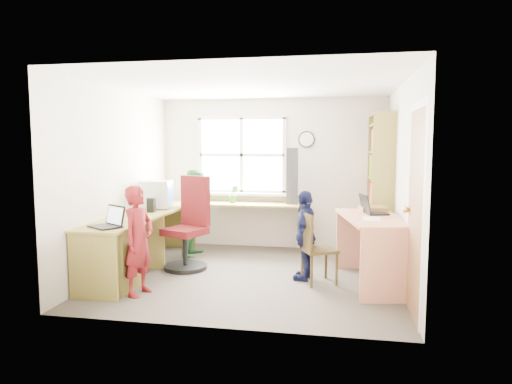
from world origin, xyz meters
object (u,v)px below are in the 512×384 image
right_desk (373,235)px  crt_monitor (157,194)px  person_navy (305,235)px  cd_tower (292,176)px  swivel_chair (189,229)px  laptop_left (109,222)px  person_red (139,241)px  person_green (196,213)px  l_desk (146,241)px  potted_plant (233,194)px  bookshelf (380,191)px  wooden_chair (314,246)px  laptop_right (371,209)px

right_desk → crt_monitor: bearing=157.0°
person_navy → crt_monitor: bearing=-97.8°
cd_tower → swivel_chair: bearing=-138.3°
laptop_left → person_red: bearing=30.6°
person_green → person_navy: 1.95m
l_desk → person_navy: size_ratio=2.66×
right_desk → laptop_left: bearing=-174.2°
potted_plant → laptop_left: bearing=-110.6°
crt_monitor → person_red: person_red is taller
right_desk → cd_tower: cd_tower is taller
swivel_chair → person_green: 0.72m
person_green → bookshelf: bearing=-84.0°
cd_tower → person_navy: (0.32, -1.48, -0.63)m
crt_monitor → right_desk: bearing=-19.8°
bookshelf → crt_monitor: bookshelf is taller
laptop_left → person_red: 0.40m
potted_plant → person_green: (-0.46, -0.48, -0.24)m
right_desk → person_navy: person_navy is taller
person_red → person_navy: size_ratio=1.10×
bookshelf → l_desk: bearing=-153.6°
l_desk → swivel_chair: swivel_chair is taller
right_desk → person_red: size_ratio=1.24×
crt_monitor → person_green: (0.49, 0.34, -0.30)m
potted_plant → person_green: 0.71m
right_desk → crt_monitor: size_ratio=3.34×
l_desk → swivel_chair: bearing=52.3°
person_red → laptop_left: bearing=99.8°
l_desk → laptop_left: 0.75m
cd_tower → person_navy: size_ratio=0.78×
laptop_left → swivel_chair: bearing=97.3°
bookshelf → wooden_chair: size_ratio=2.46×
laptop_right → laptop_left: bearing=96.6°
right_desk → laptop_right: (-0.01, 0.24, 0.28)m
l_desk → laptop_right: 2.84m
right_desk → person_red: bearing=-172.0°
person_green → crt_monitor: bearing=125.4°
laptop_right → person_navy: bearing=89.4°
swivel_chair → person_red: (-0.19, -1.16, 0.08)m
person_navy → laptop_right: bearing=111.2°
bookshelf → potted_plant: (-2.22, 0.22, -0.11)m
bookshelf → laptop_left: 3.76m
person_navy → bookshelf: bearing=148.7°
l_desk → right_desk: (2.78, 0.21, 0.14)m
swivel_chair → potted_plant: 1.28m
laptop_left → person_green: person_green is taller
person_red → crt_monitor: bearing=26.8°
bookshelf → wooden_chair: bookshelf is taller
crt_monitor → laptop_left: 1.52m
right_desk → bookshelf: bookshelf is taller
bookshelf → person_navy: 1.62m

